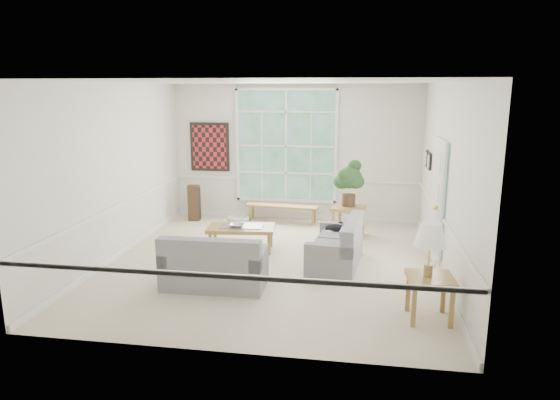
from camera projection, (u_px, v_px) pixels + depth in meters
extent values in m
cube|color=beige|center=(272.00, 263.00, 8.50)|extent=(5.50, 6.00, 0.01)
cube|color=white|center=(272.00, 82.00, 7.84)|extent=(5.50, 6.00, 0.02)
cube|color=silver|center=(295.00, 153.00, 11.06)|extent=(5.50, 0.02, 3.00)
cube|color=silver|center=(224.00, 224.00, 5.28)|extent=(5.50, 0.02, 3.00)
cube|color=silver|center=(115.00, 171.00, 8.59)|extent=(0.02, 6.00, 3.00)
cube|color=silver|center=(446.00, 180.00, 7.75)|extent=(0.02, 6.00, 3.00)
cube|color=white|center=(286.00, 146.00, 11.02)|extent=(2.30, 0.08, 2.40)
cube|color=white|center=(436.00, 200.00, 8.43)|extent=(0.08, 0.90, 2.10)
cube|color=white|center=(442.00, 203.00, 7.81)|extent=(0.08, 0.26, 1.90)
cube|color=maroon|center=(210.00, 147.00, 11.29)|extent=(0.90, 0.06, 1.10)
cube|color=black|center=(429.00, 161.00, 9.43)|extent=(0.04, 0.26, 0.32)
cube|color=black|center=(426.00, 158.00, 9.82)|extent=(0.04, 0.26, 0.32)
cube|color=gray|center=(336.00, 242.00, 8.30)|extent=(0.92, 1.55, 0.80)
cube|color=gray|center=(215.00, 260.00, 7.41)|extent=(1.52, 0.81, 0.81)
cube|color=olive|center=(241.00, 238.00, 9.10)|extent=(1.27, 0.78, 0.45)
imported|color=gray|center=(237.00, 225.00, 8.97)|extent=(0.35, 0.35, 0.08)
cube|color=olive|center=(282.00, 213.00, 11.05)|extent=(1.63, 0.48, 0.38)
cube|color=olive|center=(348.00, 221.00, 10.00)|extent=(0.72, 0.72, 0.59)
cube|color=olive|center=(429.00, 298.00, 6.35)|extent=(0.60, 0.60, 0.58)
cylinder|color=gray|center=(238.00, 220.00, 10.93)|extent=(0.60, 0.60, 0.14)
cube|color=#3B2919|center=(194.00, 203.00, 11.13)|extent=(0.26, 0.22, 0.80)
ellipsoid|color=black|center=(335.00, 228.00, 8.79)|extent=(0.41, 0.33, 0.17)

